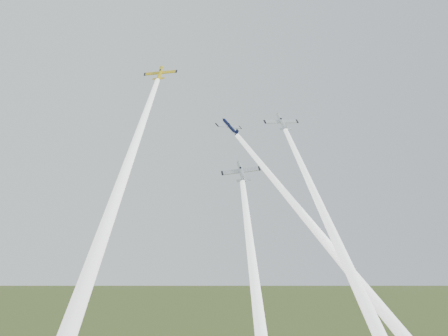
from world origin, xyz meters
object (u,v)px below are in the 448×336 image
plane_yellow (160,73)px  plane_silver_low (241,172)px  plane_silver_right (282,122)px  plane_navy (230,127)px

plane_yellow → plane_silver_low: 29.35m
plane_silver_low → plane_silver_right: bearing=55.1°
plane_silver_right → plane_navy: bearing=177.3°
plane_yellow → plane_silver_right: size_ratio=0.91×
plane_navy → plane_yellow: bearing=154.6°
plane_yellow → plane_navy: size_ratio=1.04×
plane_silver_right → plane_yellow: bearing=179.8°
plane_navy → plane_silver_low: size_ratio=0.92×
plane_yellow → plane_navy: plane_yellow is taller
plane_silver_low → plane_navy: bearing=94.2°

